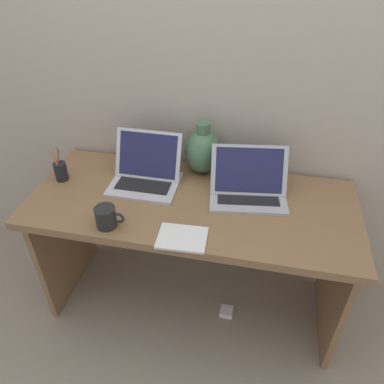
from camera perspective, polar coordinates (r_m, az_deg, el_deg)
The scene contains 10 objects.
ground_plane at distance 2.25m, azimuth 0.00°, elevation -16.17°, with size 6.00×6.00×0.00m, color gray.
back_wall at distance 1.82m, azimuth 2.47°, elevation 17.49°, with size 4.40×0.04×2.40m, color #BCAD99.
desk at distance 1.83m, azimuth 0.00°, elevation -5.15°, with size 1.52×0.64×0.73m.
laptop_left at distance 1.83m, azimuth -7.04°, elevation 3.25°, with size 0.33×0.26×0.24m.
laptop_right at distance 1.75m, azimuth 8.65°, elevation 1.15°, with size 0.38×0.29×0.22m.
green_vase at distance 1.87m, azimuth 1.66°, elevation 6.33°, with size 0.19×0.19×0.27m.
notebook_stack at distance 1.53m, azimuth -1.52°, elevation -7.05°, with size 0.20×0.15×0.01m, color white.
coffee_mug at distance 1.60m, azimuth -13.02°, elevation -3.77°, with size 0.13×0.09×0.09m.
pen_cup at distance 1.95m, azimuth -19.52°, elevation 3.13°, with size 0.06×0.06×0.19m.
power_brick at distance 2.19m, azimuth 5.29°, elevation -17.80°, with size 0.07×0.07×0.03m, color white.
Camera 1 is at (0.28, -1.33, 1.80)m, focal length 34.74 mm.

